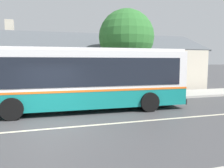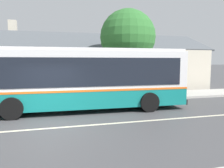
# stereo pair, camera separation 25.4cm
# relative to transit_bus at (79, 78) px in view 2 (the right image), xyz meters

# --- Properties ---
(ground_plane) EXTENTS (300.00, 300.00, 0.00)m
(ground_plane) POSITION_rel_transit_bus_xyz_m (-1.51, -2.90, -1.73)
(ground_plane) COLOR #424244
(sidewalk_far) EXTENTS (60.00, 3.00, 0.15)m
(sidewalk_far) POSITION_rel_transit_bus_xyz_m (-1.51, 3.10, -1.65)
(sidewalk_far) COLOR #ADAAA3
(sidewalk_far) RESTS_ON ground
(lane_divider_stripe) EXTENTS (60.00, 0.16, 0.01)m
(lane_divider_stripe) POSITION_rel_transit_bus_xyz_m (-1.51, -2.90, -1.72)
(lane_divider_stripe) COLOR beige
(lane_divider_stripe) RESTS_ON ground
(community_building) EXTENTS (23.15, 8.87, 6.33)m
(community_building) POSITION_rel_transit_bus_xyz_m (1.43, 9.93, 0.19)
(community_building) COLOR beige
(community_building) RESTS_ON ground
(transit_bus) EXTENTS (11.26, 3.00, 3.21)m
(transit_bus) POSITION_rel_transit_bus_xyz_m (0.00, 0.00, 0.00)
(transit_bus) COLOR #147F7A
(transit_bus) RESTS_ON ground
(street_tree_primary) EXTENTS (4.03, 4.03, 6.35)m
(street_tree_primary) POSITION_rel_transit_bus_xyz_m (4.03, 3.87, 2.47)
(street_tree_primary) COLOR #4C3828
(street_tree_primary) RESTS_ON ground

